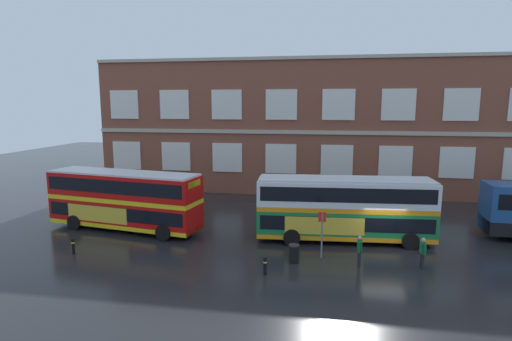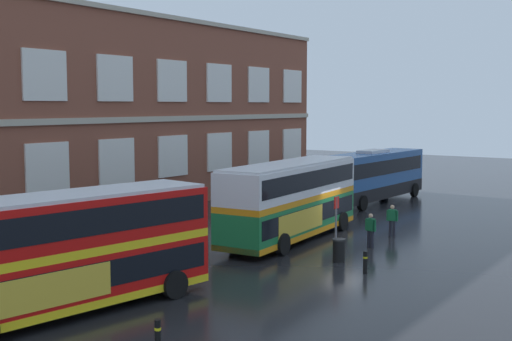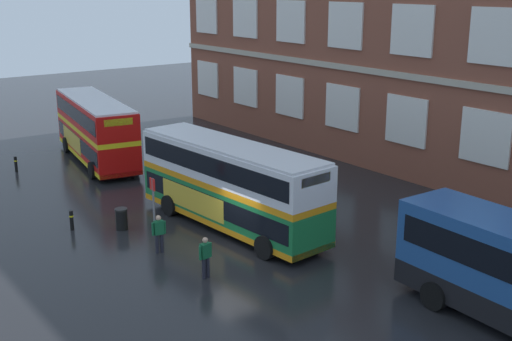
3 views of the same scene
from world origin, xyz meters
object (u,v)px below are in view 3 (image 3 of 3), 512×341
double_decker_middle (230,184)px  waiting_passenger (159,232)px  double_decker_near (96,129)px  safety_bollard_west (16,164)px  second_passenger (205,256)px  station_litter_bin (122,219)px  safety_bollard_east (72,220)px  bus_stand_flag (153,201)px

double_decker_middle → waiting_passenger: bearing=-80.9°
double_decker_near → safety_bollard_west: 5.33m
double_decker_near → safety_bollard_west: (-0.71, -5.01, -1.66)m
second_passenger → double_decker_middle: bearing=135.1°
second_passenger → station_litter_bin: bearing=-177.3°
waiting_passenger → safety_bollard_east: 5.26m
double_decker_near → station_litter_bin: 12.95m
double_decker_middle → safety_bollard_east: (-4.18, -6.19, -1.66)m
double_decker_near → safety_bollard_east: size_ratio=11.87×
waiting_passenger → station_litter_bin: bearing=-178.8°
double_decker_near → station_litter_bin: bearing=-18.9°
double_decker_middle → second_passenger: bearing=-44.9°
safety_bollard_west → double_decker_middle: bearing=18.1°
double_decker_near → safety_bollard_east: 12.52m
safety_bollard_west → waiting_passenger: bearing=3.2°
bus_stand_flag → safety_bollard_west: (-14.36, -1.79, -1.14)m
second_passenger → bus_stand_flag: (-5.32, 0.62, 0.70)m
waiting_passenger → safety_bollard_west: 16.42m
safety_bollard_east → station_litter_bin: bearing=55.2°
waiting_passenger → bus_stand_flag: bus_stand_flag is taller
bus_stand_flag → safety_bollard_west: bus_stand_flag is taller
double_decker_near → safety_bollard_east: (10.82, -6.07, -1.66)m
second_passenger → bus_stand_flag: bus_stand_flag is taller
double_decker_middle → station_litter_bin: double_decker_middle is taller
station_litter_bin → double_decker_middle: bearing=56.3°
double_decker_middle → safety_bollard_west: bearing=-161.9°
second_passenger → safety_bollard_west: size_ratio=1.79×
bus_stand_flag → double_decker_near: bearing=166.7°
waiting_passenger → safety_bollard_east: bearing=-157.7°
waiting_passenger → station_litter_bin: size_ratio=1.65×
double_decker_near → station_litter_bin: (12.15, -4.16, -1.63)m
bus_stand_flag → safety_bollard_east: (-2.83, -2.85, -1.14)m
second_passenger → bus_stand_flag: 5.41m
double_decker_near → station_litter_bin: double_decker_near is taller
double_decker_near → second_passenger: double_decker_near is taller
waiting_passenger → station_litter_bin: waiting_passenger is taller
double_decker_near → waiting_passenger: double_decker_near is taller
double_decker_middle → bus_stand_flag: (-1.36, -3.34, -0.51)m
waiting_passenger → bus_stand_flag: (-2.03, 0.86, 0.70)m
waiting_passenger → station_litter_bin: (-3.52, -0.07, -0.41)m
second_passenger → safety_bollard_west: 19.72m
second_passenger → safety_bollard_east: 8.46m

